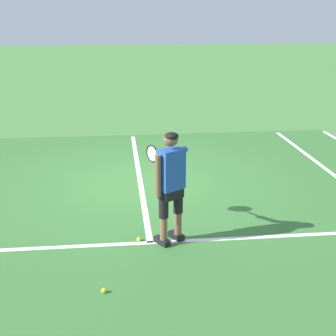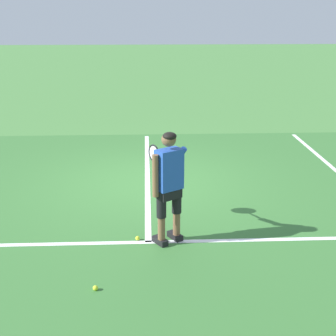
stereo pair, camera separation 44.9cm
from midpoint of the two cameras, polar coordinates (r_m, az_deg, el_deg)
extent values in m
plane|color=#477F3D|center=(9.83, -1.12, -1.70)|extent=(80.00, 80.00, 0.00)
cube|color=#387033|center=(8.80, -0.93, -4.15)|extent=(10.98, 10.08, 0.00)
cube|color=white|center=(7.38, -0.56, -8.76)|extent=(8.23, 0.10, 0.01)
cube|color=white|center=(10.33, -1.20, -0.67)|extent=(0.10, 6.40, 0.01)
cube|color=black|center=(7.32, 0.84, -8.62)|extent=(0.25, 0.29, 0.09)
cube|color=black|center=(7.47, 2.57, -8.05)|extent=(0.25, 0.29, 0.09)
cylinder|color=brown|center=(7.19, 1.04, -7.14)|extent=(0.11, 0.11, 0.36)
cylinder|color=black|center=(7.03, 1.06, -4.31)|extent=(0.14, 0.14, 0.41)
cylinder|color=brown|center=(7.35, 2.79, -6.58)|extent=(0.11, 0.11, 0.36)
cylinder|color=black|center=(7.19, 2.84, -3.80)|extent=(0.14, 0.14, 0.41)
cube|color=black|center=(7.05, 1.97, -2.81)|extent=(0.39, 0.35, 0.20)
cube|color=#234CAD|center=(6.94, 2.00, -0.19)|extent=(0.44, 0.39, 0.60)
cylinder|color=brown|center=(6.82, 0.41, -0.96)|extent=(0.09, 0.09, 0.62)
cylinder|color=#234CAD|center=(7.12, 3.26, 1.54)|extent=(0.22, 0.27, 0.29)
cylinder|color=brown|center=(7.34, 2.45, 0.93)|extent=(0.23, 0.29, 0.14)
sphere|color=brown|center=(6.82, 1.99, 3.38)|extent=(0.21, 0.21, 0.21)
ellipsoid|color=black|center=(6.79, 2.10, 3.75)|extent=(0.28, 0.28, 0.12)
cylinder|color=#232326|center=(7.52, 1.49, 1.13)|extent=(0.14, 0.18, 0.03)
cylinder|color=black|center=(7.64, 0.81, 1.40)|extent=(0.08, 0.10, 0.02)
torus|color=black|center=(7.78, -0.01, 1.72)|extent=(0.18, 0.26, 0.30)
cylinder|color=silver|center=(7.78, -0.01, 1.72)|extent=(0.14, 0.21, 0.25)
sphere|color=#CCE02D|center=(7.43, -1.86, -8.30)|extent=(0.07, 0.07, 0.07)
sphere|color=#CCE02D|center=(6.26, -6.46, -13.93)|extent=(0.07, 0.07, 0.07)
camera|label=1|loc=(0.22, -88.25, 0.58)|focal=51.67mm
camera|label=2|loc=(0.22, 91.75, -0.58)|focal=51.67mm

